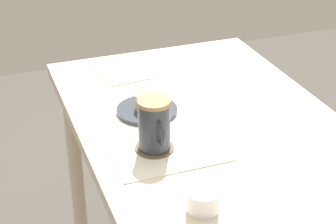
{
  "coord_description": "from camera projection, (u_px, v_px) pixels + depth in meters",
  "views": [
    {
      "loc": [
        1.19,
        -0.57,
        1.5
      ],
      "look_at": [
        -0.02,
        -0.12,
        0.79
      ],
      "focal_mm": 60.0,
      "sensor_mm": 36.0,
      "label": 1
    }
  ],
  "objects": [
    {
      "name": "paper_napkin",
      "position": [
        123.0,
        73.0,
        1.81
      ],
      "size": [
        0.16,
        0.16,
        0.0
      ],
      "primitive_type": "cube",
      "rotation": [
        0.0,
        0.0,
        0.09
      ],
      "color": "silver",
      "rests_on": "dining_table"
    },
    {
      "name": "pastry",
      "position": [
        147.0,
        101.0,
        1.56
      ],
      "size": [
        0.06,
        0.06,
        0.04
      ],
      "primitive_type": "cylinder",
      "color": "#E0A860",
      "rests_on": "pastry_plate"
    },
    {
      "name": "placemat",
      "position": [
        154.0,
        130.0,
        1.49
      ],
      "size": [
        0.41,
        0.28,
        0.0
      ],
      "primitive_type": "cube",
      "color": "silver",
      "rests_on": "dining_table"
    },
    {
      "name": "coffee_coaster",
      "position": [
        155.0,
        148.0,
        1.4
      ],
      "size": [
        0.1,
        0.1,
        0.0
      ],
      "primitive_type": "cylinder",
      "color": "brown",
      "rests_on": "placemat"
    },
    {
      "name": "sugar_bowl",
      "position": [
        203.0,
        201.0,
        1.19
      ],
      "size": [
        0.07,
        0.07,
        0.05
      ],
      "primitive_type": "cylinder",
      "color": "white",
      "rests_on": "dining_table"
    },
    {
      "name": "pastry_plate",
      "position": [
        147.0,
        110.0,
        1.57
      ],
      "size": [
        0.17,
        0.17,
        0.01
      ],
      "primitive_type": "cylinder",
      "color": "#333842",
      "rests_on": "placemat"
    },
    {
      "name": "coffee_mug",
      "position": [
        154.0,
        125.0,
        1.37
      ],
      "size": [
        0.11,
        0.08,
        0.13
      ],
      "color": "#2D333D",
      "rests_on": "coffee_coaster"
    },
    {
      "name": "dining_table",
      "position": [
        211.0,
        153.0,
        1.56
      ],
      "size": [
        1.12,
        0.71,
        0.74
      ],
      "color": "beige",
      "rests_on": "ground_plane"
    }
  ]
}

